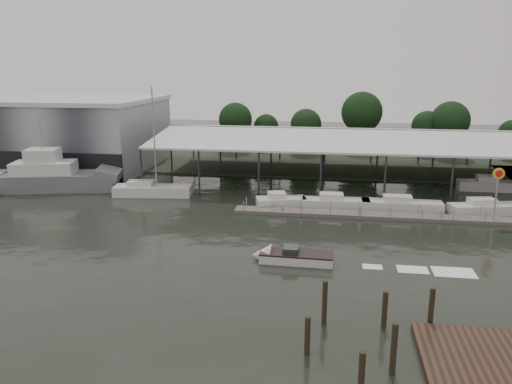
# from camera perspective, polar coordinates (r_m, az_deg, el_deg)

# --- Properties ---
(ground) EXTENTS (200.00, 200.00, 0.00)m
(ground) POSITION_cam_1_polar(r_m,az_deg,el_deg) (44.39, -6.11, -5.78)
(ground) COLOR black
(ground) RESTS_ON ground
(land_strip_far) EXTENTS (140.00, 30.00, 0.30)m
(land_strip_far) POSITION_cam_1_polar(r_m,az_deg,el_deg) (84.33, 1.22, 3.96)
(land_strip_far) COLOR #393E2E
(land_strip_far) RESTS_ON ground
(land_strip_west) EXTENTS (20.00, 40.00, 0.30)m
(land_strip_west) POSITION_cam_1_polar(r_m,az_deg,el_deg) (88.12, -26.72, 2.89)
(land_strip_west) COLOR #393E2E
(land_strip_west) RESTS_ON ground
(storage_warehouse) EXTENTS (24.50, 20.50, 10.50)m
(storage_warehouse) POSITION_cam_1_polar(r_m,az_deg,el_deg) (80.92, -20.17, 6.38)
(storage_warehouse) COLOR #999EA3
(storage_warehouse) RESTS_ON ground
(covered_boat_shed) EXTENTS (58.24, 24.00, 6.96)m
(covered_boat_shed) POSITION_cam_1_polar(r_m,az_deg,el_deg) (69.09, 13.84, 6.34)
(covered_boat_shed) COLOR silver
(covered_boat_shed) RESTS_ON ground
(floating_dock) EXTENTS (28.00, 2.00, 1.40)m
(floating_dock) POSITION_cam_1_polar(r_m,az_deg,el_deg) (52.56, 12.84, -2.63)
(floating_dock) COLOR #66605A
(floating_dock) RESTS_ON ground
(shell_fuel_sign) EXTENTS (1.10, 0.18, 5.55)m
(shell_fuel_sign) POSITION_cam_1_polar(r_m,az_deg,el_deg) (53.88, 25.89, 0.78)
(shell_fuel_sign) COLOR gray
(shell_fuel_sign) RESTS_ON ground
(grey_trawler) EXTENTS (16.82, 8.23, 8.84)m
(grey_trawler) POSITION_cam_1_polar(r_m,az_deg,el_deg) (67.39, -22.11, 1.58)
(grey_trawler) COLOR slate
(grey_trawler) RESTS_ON ground
(white_sailboat) EXTENTS (9.42, 3.69, 13.06)m
(white_sailboat) POSITION_cam_1_polar(r_m,az_deg,el_deg) (60.98, -11.84, 0.19)
(white_sailboat) COLOR silver
(white_sailboat) RESTS_ON ground
(speedboat_underway) EXTENTS (17.48, 2.64, 2.00)m
(speedboat_underway) POSITION_cam_1_polar(r_m,az_deg,el_deg) (40.02, 3.89, -7.40)
(speedboat_underway) COLOR silver
(speedboat_underway) RESTS_ON ground
(moored_cruiser_0) EXTENTS (5.80, 3.51, 1.70)m
(moored_cruiser_0) POSITION_cam_1_polar(r_m,az_deg,el_deg) (54.99, 2.82, -1.09)
(moored_cruiser_0) COLOR silver
(moored_cruiser_0) RESTS_ON ground
(moored_cruiser_1) EXTENTS (7.37, 2.57, 1.70)m
(moored_cruiser_1) POSITION_cam_1_polar(r_m,az_deg,el_deg) (55.13, 9.03, -1.21)
(moored_cruiser_1) COLOR silver
(moored_cruiser_1) RESTS_ON ground
(moored_cruiser_2) EXTENTS (8.49, 2.25, 1.70)m
(moored_cruiser_2) POSITION_cam_1_polar(r_m,az_deg,el_deg) (55.81, 16.24, -1.43)
(moored_cruiser_2) COLOR silver
(moored_cruiser_2) RESTS_ON ground
(moored_cruiser_3) EXTENTS (7.99, 3.92, 1.70)m
(moored_cruiser_3) POSITION_cam_1_polar(r_m,az_deg,el_deg) (57.66, 24.75, -1.69)
(moored_cruiser_3) COLOR silver
(moored_cruiser_3) RESTS_ON ground
(mooring_pilings) EXTENTS (7.43, 7.85, 3.39)m
(mooring_pilings) POSITION_cam_1_polar(r_m,az_deg,el_deg) (29.01, 12.63, -15.39)
(mooring_pilings) COLOR #322819
(mooring_pilings) RESTS_ON ground
(horizon_tree_line) EXTENTS (66.20, 10.21, 10.78)m
(horizon_tree_line) POSITION_cam_1_polar(r_m,az_deg,el_deg) (89.55, 17.26, 7.73)
(horizon_tree_line) COLOR #301F15
(horizon_tree_line) RESTS_ON ground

